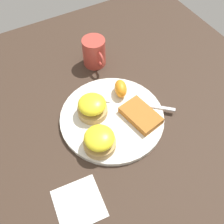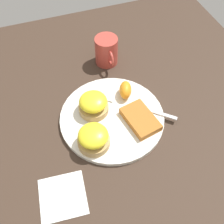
% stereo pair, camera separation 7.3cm
% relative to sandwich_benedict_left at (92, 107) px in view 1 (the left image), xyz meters
% --- Properties ---
extents(ground_plane, '(1.10, 1.10, 0.00)m').
position_rel_sandwich_benedict_left_xyz_m(ground_plane, '(0.04, 0.04, -0.04)').
color(ground_plane, '#38281E').
extents(plate, '(0.30, 0.30, 0.01)m').
position_rel_sandwich_benedict_left_xyz_m(plate, '(0.04, 0.04, -0.04)').
color(plate, silver).
rests_on(plate, ground_plane).
extents(sandwich_benedict_left, '(0.09, 0.09, 0.06)m').
position_rel_sandwich_benedict_left_xyz_m(sandwich_benedict_left, '(0.00, 0.00, 0.00)').
color(sandwich_benedict_left, tan).
rests_on(sandwich_benedict_left, plate).
extents(sandwich_benedict_right, '(0.09, 0.09, 0.06)m').
position_rel_sandwich_benedict_left_xyz_m(sandwich_benedict_right, '(0.11, -0.03, 0.00)').
color(sandwich_benedict_right, tan).
rests_on(sandwich_benedict_right, plate).
extents(hashbrown_patty, '(0.12, 0.09, 0.02)m').
position_rel_sandwich_benedict_left_xyz_m(hashbrown_patty, '(0.08, 0.11, -0.02)').
color(hashbrown_patty, '#A96425').
rests_on(hashbrown_patty, plate).
extents(orange_wedge, '(0.07, 0.05, 0.04)m').
position_rel_sandwich_benedict_left_xyz_m(orange_wedge, '(-0.03, 0.11, -0.01)').
color(orange_wedge, orange).
rests_on(orange_wedge, plate).
extents(fork, '(0.17, 0.19, 0.00)m').
position_rel_sandwich_benedict_left_xyz_m(fork, '(0.02, 0.11, -0.03)').
color(fork, silver).
rests_on(fork, plate).
extents(cup, '(0.11, 0.08, 0.10)m').
position_rel_sandwich_benedict_left_xyz_m(cup, '(-0.19, 0.10, 0.01)').
color(cup, '#B23D33').
rests_on(cup, ground_plane).
extents(napkin, '(0.12, 0.12, 0.00)m').
position_rel_sandwich_benedict_left_xyz_m(napkin, '(0.21, -0.14, -0.04)').
color(napkin, white).
rests_on(napkin, ground_plane).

